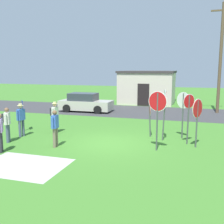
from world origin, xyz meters
TOP-DOWN VIEW (x-y plane):
  - ground_plane at (0.00, 0.00)m, footprint 80.00×80.00m
  - street_asphalt at (0.00, 9.75)m, footprint 60.00×6.40m
  - concrete_path at (-2.13, -3.79)m, footprint 3.20×2.40m
  - building_background at (-0.78, 15.48)m, footprint 5.43×4.84m
  - utility_pole at (5.63, 10.95)m, footprint 1.80×0.24m
  - parked_car_on_street at (-4.77, 8.59)m, footprint 4.32×2.05m
  - stop_sign_leaning_left at (3.31, 1.99)m, footprint 0.67×0.50m
  - stop_sign_rear_right at (3.60, 0.94)m, footprint 0.49×0.49m
  - stop_sign_low_front at (1.67, 1.80)m, footprint 0.24×0.85m
  - stop_sign_center_cluster at (3.99, 0.53)m, footprint 0.43×0.78m
  - stop_sign_leaning_right at (2.34, -0.47)m, footprint 0.83×0.30m
  - stop_sign_far_back at (2.45, 1.30)m, footprint 0.24×0.85m
  - person_holding_notes at (-4.73, -1.25)m, footprint 0.45×0.53m
  - person_with_sunhat at (-3.44, 1.07)m, footprint 0.41×0.57m
  - person_in_teal at (-3.96, -2.68)m, footprint 0.37×0.51m
  - person_in_blue at (-2.12, -1.28)m, footprint 0.24×0.57m
  - person_on_left at (-4.74, -0.12)m, footprint 0.31×0.56m
  - info_panel_leftmost at (-5.42, 0.98)m, footprint 0.40×0.48m

SIDE VIEW (x-z plane):
  - ground_plane at x=0.00m, z-range 0.00..0.00m
  - concrete_path at x=-2.13m, z-range 0.00..0.01m
  - street_asphalt at x=0.00m, z-range 0.00..0.01m
  - parked_car_on_street at x=-4.77m, z-range -0.07..1.44m
  - person_in_teal at x=-3.96m, z-range 0.11..1.80m
  - person_in_blue at x=-2.12m, z-range 0.11..1.80m
  - person_holding_notes at x=-4.73m, z-range 0.14..1.83m
  - person_on_left at x=-4.74m, z-range 0.12..1.85m
  - person_with_sunhat at x=-3.44m, z-range 0.14..1.88m
  - info_panel_leftmost at x=-5.42m, z-range 0.33..2.08m
  - stop_sign_low_front at x=1.67m, z-range 0.36..2.35m
  - stop_sign_center_cluster at x=3.99m, z-range 0.42..2.64m
  - stop_sign_rear_right at x=3.60m, z-range 0.41..2.79m
  - stop_sign_leaning_left at x=3.31m, z-range 0.45..2.82m
  - building_background at x=-0.78m, z-range 0.01..3.27m
  - stop_sign_far_back at x=2.45m, z-range 0.49..3.02m
  - stop_sign_leaning_right at x=2.34m, z-range 0.51..3.10m
  - utility_pole at x=5.63m, z-range 0.18..8.65m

